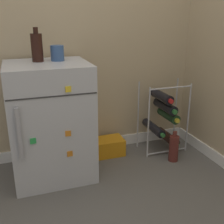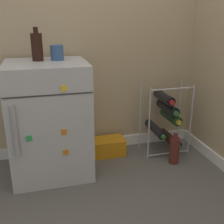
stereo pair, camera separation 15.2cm
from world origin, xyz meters
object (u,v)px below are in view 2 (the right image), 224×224
(wine_rack, at_px, (166,118))
(fridge_top_bottle, at_px, (37,47))
(mini_fridge, at_px, (50,120))
(soda_box, at_px, (107,147))
(fridge_top_cup, at_px, (57,53))
(loose_bottle_floor, at_px, (174,150))

(wine_rack, bearing_deg, fridge_top_bottle, -178.97)
(mini_fridge, relative_size, soda_box, 2.84)
(soda_box, bearing_deg, fridge_top_cup, -167.98)
(wine_rack, distance_m, fridge_top_cup, 1.04)
(fridge_top_cup, bearing_deg, wine_rack, 1.39)
(wine_rack, distance_m, soda_box, 0.55)
(wine_rack, relative_size, fridge_top_bottle, 2.67)
(mini_fridge, relative_size, loose_bottle_floor, 3.24)
(soda_box, relative_size, fridge_top_cup, 2.81)
(mini_fridge, bearing_deg, loose_bottle_floor, -8.01)
(wine_rack, xyz_separation_m, fridge_top_bottle, (-1.00, -0.02, 0.62))
(mini_fridge, xyz_separation_m, wine_rack, (0.95, 0.09, -0.11))
(mini_fridge, height_order, loose_bottle_floor, mini_fridge)
(mini_fridge, relative_size, fridge_top_bottle, 3.67)
(mini_fridge, bearing_deg, fridge_top_cup, 37.50)
(loose_bottle_floor, bearing_deg, soda_box, 150.09)
(mini_fridge, distance_m, soda_box, 0.59)
(fridge_top_cup, relative_size, loose_bottle_floor, 0.41)
(soda_box, bearing_deg, mini_fridge, -162.38)
(mini_fridge, distance_m, loose_bottle_floor, 0.99)
(fridge_top_bottle, bearing_deg, mini_fridge, -57.14)
(wine_rack, relative_size, soda_box, 2.06)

